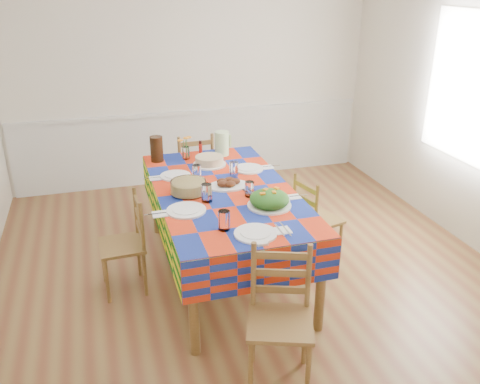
% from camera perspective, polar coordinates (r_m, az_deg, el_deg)
% --- Properties ---
extents(room, '(4.58, 5.08, 2.78)m').
position_cam_1_polar(room, '(4.01, 1.59, 6.76)').
color(room, brown).
rests_on(room, ground).
extents(wainscot, '(4.41, 0.06, 0.92)m').
position_cam_1_polar(wainscot, '(6.57, -5.18, 5.47)').
color(wainscot, silver).
rests_on(wainscot, room).
extents(window_right, '(0.00, 1.40, 1.40)m').
position_cam_1_polar(window_right, '(5.33, 24.43, 10.54)').
color(window_right, white).
rests_on(window_right, room).
extents(dining_table, '(1.13, 2.11, 0.82)m').
position_cam_1_polar(dining_table, '(4.32, -1.78, -0.82)').
color(dining_table, brown).
rests_on(dining_table, room).
extents(setting_near_head, '(0.49, 0.33, 0.15)m').
position_cam_1_polar(setting_near_head, '(3.56, 0.56, -4.12)').
color(setting_near_head, white).
rests_on(setting_near_head, dining_table).
extents(setting_left_near, '(0.56, 0.33, 0.15)m').
position_cam_1_polar(setting_left_near, '(3.95, -5.31, -1.33)').
color(setting_left_near, white).
rests_on(setting_left_near, dining_table).
extents(setting_left_far, '(0.50, 0.30, 0.13)m').
position_cam_1_polar(setting_left_far, '(4.55, -6.49, 1.98)').
color(setting_left_far, white).
rests_on(setting_left_far, dining_table).
extents(setting_right_near, '(0.50, 0.29, 0.13)m').
position_cam_1_polar(setting_right_near, '(4.10, 2.90, -0.35)').
color(setting_right_near, white).
rests_on(setting_right_near, dining_table).
extents(setting_right_far, '(0.53, 0.30, 0.13)m').
position_cam_1_polar(setting_right_far, '(4.65, 0.45, 2.64)').
color(setting_right_far, white).
rests_on(setting_right_far, dining_table).
extents(meat_platter, '(0.35, 0.25, 0.07)m').
position_cam_1_polar(meat_platter, '(4.32, -1.36, 0.94)').
color(meat_platter, white).
rests_on(meat_platter, dining_table).
extents(salad_platter, '(0.35, 0.35, 0.15)m').
position_cam_1_polar(salad_platter, '(3.95, 3.32, -0.88)').
color(salad_platter, white).
rests_on(salad_platter, dining_table).
extents(pasta_bowl, '(0.30, 0.30, 0.11)m').
position_cam_1_polar(pasta_bowl, '(4.21, -5.81, 0.55)').
color(pasta_bowl, white).
rests_on(pasta_bowl, dining_table).
extents(cake, '(0.31, 0.31, 0.09)m').
position_cam_1_polar(cake, '(4.82, -3.46, 3.50)').
color(cake, white).
rests_on(cake, dining_table).
extents(serving_utensils, '(0.14, 0.31, 0.01)m').
position_cam_1_polar(serving_utensils, '(4.25, 1.02, 0.17)').
color(serving_utensils, black).
rests_on(serving_utensils, dining_table).
extents(flower_vase, '(0.15, 0.12, 0.24)m').
position_cam_1_polar(flower_vase, '(4.99, -6.12, 4.77)').
color(flower_vase, white).
rests_on(flower_vase, dining_table).
extents(hot_sauce, '(0.04, 0.04, 0.15)m').
position_cam_1_polar(hot_sauce, '(5.09, -4.46, 4.95)').
color(hot_sauce, red).
rests_on(hot_sauce, dining_table).
extents(green_pitcher, '(0.14, 0.14, 0.24)m').
position_cam_1_polar(green_pitcher, '(5.07, -2.05, 5.48)').
color(green_pitcher, '#C3EBA6').
rests_on(green_pitcher, dining_table).
extents(tea_pitcher, '(0.12, 0.12, 0.25)m').
position_cam_1_polar(tea_pitcher, '(4.96, -9.35, 4.79)').
color(tea_pitcher, black).
rests_on(tea_pitcher, dining_table).
extents(name_card, '(0.08, 0.02, 0.02)m').
position_cam_1_polar(name_card, '(3.42, 2.56, -5.89)').
color(name_card, white).
rests_on(name_card, dining_table).
extents(chair_near, '(0.52, 0.51, 0.94)m').
position_cam_1_polar(chair_near, '(3.36, 4.51, -13.98)').
color(chair_near, brown).
rests_on(chair_near, room).
extents(chair_far, '(0.44, 0.42, 0.94)m').
position_cam_1_polar(chair_far, '(5.62, -5.18, 2.08)').
color(chair_far, brown).
rests_on(chair_far, room).
extents(chair_left, '(0.38, 0.40, 0.86)m').
position_cam_1_polar(chair_left, '(4.35, -12.66, -5.76)').
color(chair_left, brown).
rests_on(chair_left, room).
extents(chair_right, '(0.44, 0.45, 0.85)m').
position_cam_1_polar(chair_right, '(4.71, 8.36, -3.11)').
color(chair_right, brown).
rests_on(chair_right, room).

